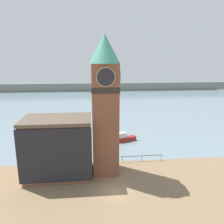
# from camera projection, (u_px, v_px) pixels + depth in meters

# --- Properties ---
(ground_plane) EXTENTS (160.00, 160.00, 0.00)m
(ground_plane) POSITION_uv_depth(u_px,v_px,m) (114.00, 192.00, 32.38)
(ground_plane) COLOR #846B4C
(water) EXTENTS (160.00, 120.00, 0.00)m
(water) POSITION_uv_depth(u_px,v_px,m) (98.00, 103.00, 100.26)
(water) COLOR gray
(water) RESTS_ON ground_plane
(far_shoreline) EXTENTS (180.00, 3.00, 5.00)m
(far_shoreline) POSITION_uv_depth(u_px,v_px,m) (96.00, 87.00, 138.41)
(far_shoreline) COLOR gray
(far_shoreline) RESTS_ON water
(pier_railing) EXTENTS (8.29, 0.08, 1.09)m
(pier_railing) POSITION_uv_depth(u_px,v_px,m) (142.00, 156.00, 42.29)
(pier_railing) COLOR #232328
(pier_railing) RESTS_ON ground_plane
(clock_tower) EXTENTS (4.94, 4.94, 23.13)m
(clock_tower) POSITION_uv_depth(u_px,v_px,m) (105.00, 103.00, 35.84)
(clock_tower) COLOR brown
(clock_tower) RESTS_ON ground_plane
(pier_building) EXTENTS (11.23, 7.40, 9.98)m
(pier_building) POSITION_uv_depth(u_px,v_px,m) (58.00, 147.00, 36.42)
(pier_building) COLOR #935B42
(pier_building) RESTS_ON ground_plane
(boat_near) EXTENTS (5.53, 3.00, 2.20)m
(boat_near) POSITION_uv_depth(u_px,v_px,m) (124.00, 138.00, 52.69)
(boat_near) COLOR maroon
(boat_near) RESTS_ON water
(mooring_bollard_near) EXTENTS (0.37, 0.37, 0.66)m
(mooring_bollard_near) POSITION_uv_depth(u_px,v_px,m) (118.00, 169.00, 38.78)
(mooring_bollard_near) COLOR #2D2D33
(mooring_bollard_near) RESTS_ON ground_plane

